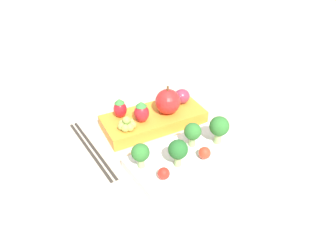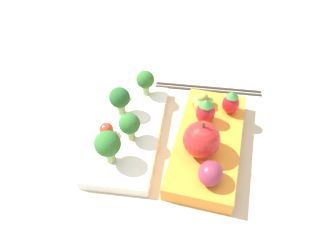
# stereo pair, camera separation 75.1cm
# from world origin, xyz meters

# --- Properties ---
(ground_plane) EXTENTS (4.00, 4.00, 0.00)m
(ground_plane) POSITION_xyz_m (0.00, 0.00, 0.00)
(ground_plane) COLOR #BCB29E
(bento_box_savoury) EXTENTS (0.24, 0.14, 0.02)m
(bento_box_savoury) POSITION_xyz_m (0.00, 0.07, 0.01)
(bento_box_savoury) COLOR white
(bento_box_savoury) RESTS_ON ground_plane
(bento_box_fruit) EXTENTS (0.23, 0.11, 0.03)m
(bento_box_fruit) POSITION_xyz_m (0.01, -0.07, 0.01)
(bento_box_fruit) COLOR orange
(bento_box_fruit) RESTS_ON ground_plane
(broccoli_floret_0) EXTENTS (0.03, 0.03, 0.05)m
(broccoli_floret_0) POSITION_xyz_m (0.09, 0.07, 0.05)
(broccoli_floret_0) COLOR #93B770
(broccoli_floret_0) RESTS_ON bento_box_savoury
(broccoli_floret_1) EXTENTS (0.04, 0.04, 0.05)m
(broccoli_floret_1) POSITION_xyz_m (0.03, 0.09, 0.05)
(broccoli_floret_1) COLOR #93B770
(broccoli_floret_1) RESTS_ON bento_box_savoury
(broccoli_floret_2) EXTENTS (0.03, 0.03, 0.05)m
(broccoli_floret_2) POSITION_xyz_m (-0.02, 0.06, 0.05)
(broccoli_floret_2) COLOR #93B770
(broccoli_floret_2) RESTS_ON bento_box_savoury
(broccoli_floret_3) EXTENTS (0.04, 0.04, 0.06)m
(broccoli_floret_3) POSITION_xyz_m (-0.07, 0.07, 0.06)
(broccoli_floret_3) COLOR #93B770
(broccoli_floret_3) RESTS_ON bento_box_savoury
(cherry_tomato_0) EXTENTS (0.02, 0.02, 0.02)m
(cherry_tomato_0) POSITION_xyz_m (0.07, 0.11, 0.03)
(cherry_tomato_0) COLOR red
(cherry_tomato_0) RESTS_ON bento_box_savoury
(cherry_tomato_1) EXTENTS (0.02, 0.02, 0.02)m
(cherry_tomato_1) POSITION_xyz_m (-0.02, 0.10, 0.03)
(cherry_tomato_1) COLOR red
(cherry_tomato_1) RESTS_ON bento_box_savoury
(apple) EXTENTS (0.06, 0.06, 0.07)m
(apple) POSITION_xyz_m (-0.02, -0.06, 0.06)
(apple) COLOR red
(apple) RESTS_ON bento_box_fruit
(strawberry_0) EXTENTS (0.03, 0.03, 0.04)m
(strawberry_0) POSITION_xyz_m (0.08, -0.09, 0.05)
(strawberry_0) COLOR red
(strawberry_0) RESTS_ON bento_box_fruit
(strawberry_1) EXTENTS (0.03, 0.03, 0.05)m
(strawberry_1) POSITION_xyz_m (0.04, -0.05, 0.05)
(strawberry_1) COLOR red
(strawberry_1) RESTS_ON bento_box_fruit
(plum) EXTENTS (0.04, 0.03, 0.03)m
(plum) POSITION_xyz_m (-0.07, -0.08, 0.04)
(plum) COLOR #892D47
(plum) RESTS_ON bento_box_fruit
(grape_cluster) EXTENTS (0.04, 0.04, 0.03)m
(grape_cluster) POSITION_xyz_m (0.08, -0.04, 0.04)
(grape_cluster) COLOR #8EA84C
(grape_cluster) RESTS_ON bento_box_fruit
(chopsticks_pair) EXTENTS (0.04, 0.21, 0.01)m
(chopsticks_pair) POSITION_xyz_m (0.16, -0.04, 0.00)
(chopsticks_pair) COLOR #332D28
(chopsticks_pair) RESTS_ON ground_plane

